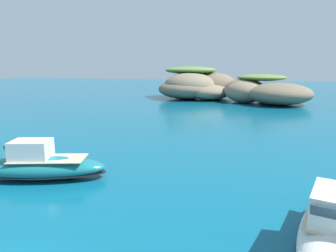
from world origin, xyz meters
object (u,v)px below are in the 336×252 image
at_px(islet_small, 262,91).
at_px(motorboat_white, 336,230).
at_px(islet_large, 196,86).
at_px(motorboat_teal, 38,166).

bearing_deg(islet_small, motorboat_white, -83.15).
relative_size(islet_large, islet_small, 0.99).
relative_size(islet_small, motorboat_white, 2.11).
xyz_separation_m(islet_large, motorboat_white, (25.76, -67.92, -2.48)).
distance_m(islet_small, motorboat_teal, 61.98).
height_order(islet_large, motorboat_teal, islet_large).
height_order(islet_small, motorboat_white, islet_small).
bearing_deg(motorboat_white, islet_large, 110.77).
xyz_separation_m(islet_large, motorboat_teal, (5.33, -65.40, -2.51)).
distance_m(motorboat_white, motorboat_teal, 20.59).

